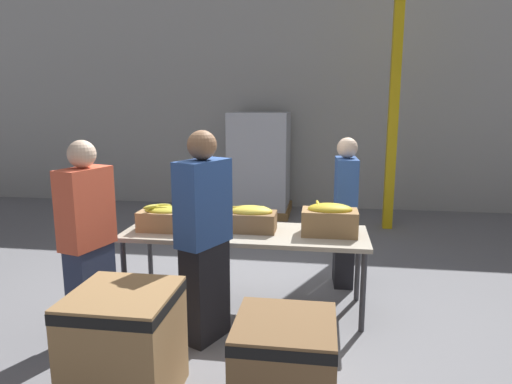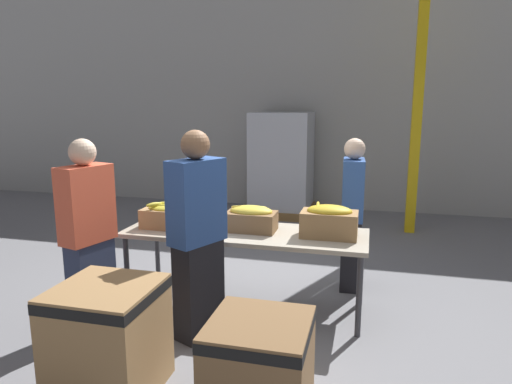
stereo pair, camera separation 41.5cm
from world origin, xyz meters
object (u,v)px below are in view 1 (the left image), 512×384
Objects in this scene: sorting_table at (245,237)px; volunteer_1 at (204,239)px; volunteer_2 at (345,213)px; donation_bin_0 at (125,343)px; pallet_stack_0 at (260,164)px; banana_box_2 at (330,219)px; volunteer_0 at (88,242)px; support_pillar at (394,97)px; banana_box_0 at (165,218)px; donation_bin_1 at (285,364)px; banana_box_1 at (251,218)px.

volunteer_1 is at bearing -110.05° from sorting_table.
volunteer_2 is 2.09× the size of donation_bin_0.
sorting_table is 1.27× the size of pallet_stack_0.
banana_box_2 is 2.07m from volunteer_0.
support_pillar reaches higher than donation_bin_0.
sorting_table is at bearing 3.25° from banana_box_0.
donation_bin_1 is at bearing -100.40° from banana_box_2.
volunteer_1 is 1.78m from volunteer_2.
donation_bin_0 is at bearing -91.65° from pallet_stack_0.
banana_box_1 is at bearing -54.72° from volunteer_2.
banana_box_2 is at bearing 0.71° from sorting_table.
volunteer_1 reaches higher than banana_box_0.
sorting_table is 1.30× the size of volunteer_1.
pallet_stack_0 is (0.15, 5.24, 0.47)m from donation_bin_0.
volunteer_1 is 0.98× the size of pallet_stack_0.
pallet_stack_0 is at bearing 107.08° from banana_box_2.
sorting_table is at bearing 5.01° from volunteer_1.
support_pillar is (2.25, 4.58, 1.60)m from donation_bin_0.
banana_box_0 is at bearing 67.76° from volunteer_1.
volunteer_0 is at bearing -127.07° from support_pillar.
support_pillar is (2.47, 3.15, 1.13)m from banana_box_0.
banana_box_1 is (0.05, 0.03, 0.18)m from sorting_table.
donation_bin_0 is (-1.31, -1.48, -0.49)m from banana_box_2.
sorting_table is at bearing -42.47° from volunteer_0.
sorting_table is 1.59m from donation_bin_0.
volunteer_2 is at bearing 38.07° from banana_box_1.
volunteer_1 is at bearing 70.06° from donation_bin_0.
banana_box_1 reaches higher than donation_bin_1.
volunteer_0 is (-1.94, -0.72, -0.08)m from banana_box_2.
donation_bin_1 is at bearing 0.00° from donation_bin_0.
donation_bin_1 is (0.45, -1.50, -0.53)m from banana_box_1.
pallet_stack_0 reaches higher than volunteer_1.
banana_box_1 is at bearing -83.35° from pallet_stack_0.
volunteer_1 is 2.71× the size of donation_bin_1.
donation_bin_1 is at bearing -80.44° from pallet_stack_0.
sorting_table is 1.37× the size of volunteer_0.
donation_bin_0 is (-0.59, -1.50, -0.47)m from banana_box_1.
volunteer_2 reaches higher than sorting_table.
volunteer_1 is 2.28× the size of donation_bin_0.
pallet_stack_0 is (-2.10, 0.66, -1.13)m from support_pillar.
volunteer_1 is at bearing -147.79° from banana_box_2.
donation_bin_0 is at bearing -116.22° from support_pillar.
pallet_stack_0 reaches higher than donation_bin_1.
banana_box_2 is 0.30× the size of volunteer_0.
volunteer_0 reaches higher than banana_box_1.
volunteer_2 reaches higher than banana_box_1.
volunteer_1 is at bearing 130.20° from donation_bin_1.
volunteer_0 reaches higher than donation_bin_0.
volunteer_0 is at bearing -159.54° from banana_box_2.
volunteer_0 is at bearing -121.46° from banana_box_0.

